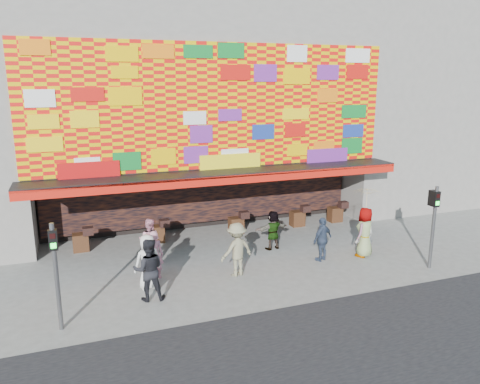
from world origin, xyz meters
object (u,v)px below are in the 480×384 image
(signal_right, at_px, (434,218))
(ped_a, at_px, (148,262))
(ped_h, at_px, (365,235))
(ped_d, at_px, (237,249))
(ped_i, at_px, (150,241))
(ped_g, at_px, (365,232))
(signal_left, at_px, (55,265))
(ped_c, at_px, (149,270))
(parasol, at_px, (367,201))
(ped_b, at_px, (154,254))
(ped_f, at_px, (273,230))
(ped_e, at_px, (322,239))

(signal_right, xyz_separation_m, ped_a, (-9.74, 1.77, -0.96))
(signal_right, height_order, ped_h, signal_right)
(ped_d, bearing_deg, ped_i, -55.27)
(signal_right, relative_size, ped_g, 1.57)
(signal_left, xyz_separation_m, ped_d, (5.68, 1.77, -0.92))
(ped_c, bearing_deg, ped_h, -164.97)
(signal_left, relative_size, parasol, 1.56)
(ped_d, relative_size, parasol, 0.97)
(ped_b, height_order, ped_h, ped_b)
(signal_left, relative_size, ped_a, 1.66)
(signal_right, distance_m, ped_g, 2.54)
(ped_c, relative_size, ped_f, 1.24)
(signal_left, height_order, ped_f, signal_left)
(ped_h, bearing_deg, parasol, 46.52)
(ped_i, bearing_deg, ped_b, 111.72)
(ped_a, xyz_separation_m, ped_e, (6.46, 0.18, -0.07))
(ped_i, bearing_deg, signal_left, 77.55)
(ped_e, distance_m, ped_h, 1.80)
(signal_left, relative_size, ped_h, 1.80)
(ped_i, bearing_deg, ped_c, 105.31)
(ped_a, relative_size, ped_f, 1.15)
(ped_h, bearing_deg, ped_c, 17.17)
(ped_b, bearing_deg, ped_c, 91.03)
(parasol, bearing_deg, ped_d, -179.66)
(ped_e, distance_m, ped_i, 6.38)
(ped_a, height_order, ped_b, ped_a)
(ped_c, xyz_separation_m, ped_g, (8.30, 0.85, -0.02))
(signal_left, height_order, ped_d, signal_left)
(ped_a, bearing_deg, ped_d, 166.86)
(ped_h, bearing_deg, ped_b, 6.29)
(ped_e, bearing_deg, ped_i, -40.95)
(ped_f, relative_size, ped_g, 0.82)
(signal_left, bearing_deg, ped_d, 17.31)
(ped_a, height_order, ped_h, ped_a)
(ped_d, bearing_deg, ped_f, -153.58)
(signal_left, bearing_deg, signal_right, 0.00)
(ped_g, xyz_separation_m, ped_h, (0.06, 0.05, -0.12))
(ped_g, bearing_deg, ped_i, -44.93)
(ped_g, relative_size, parasol, 0.99)
(ped_e, bearing_deg, signal_right, 126.82)
(ped_f, bearing_deg, ped_a, 12.13)
(signal_left, height_order, ped_h, signal_left)
(signal_right, height_order, ped_i, signal_right)
(ped_a, distance_m, ped_c, 0.83)
(ped_h, bearing_deg, ped_i, -4.22)
(ped_h, bearing_deg, ped_a, 11.59)
(ped_c, bearing_deg, ped_e, -162.38)
(ped_g, bearing_deg, ped_e, -34.38)
(signal_left, relative_size, ped_g, 1.57)
(signal_left, xyz_separation_m, ped_c, (2.55, 0.95, -0.89))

